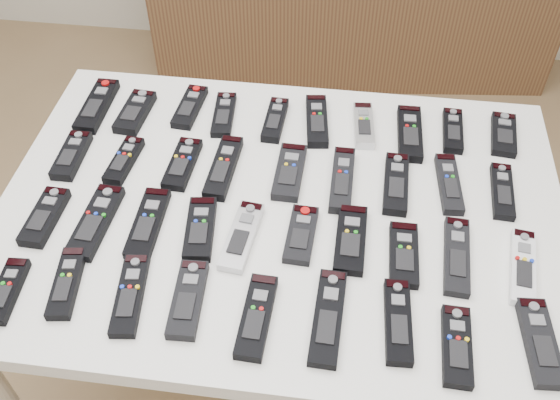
# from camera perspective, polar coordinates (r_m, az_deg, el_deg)

# --- Properties ---
(table) EXTENTS (1.25, 0.88, 0.78)m
(table) POSITION_cam_1_polar(r_m,az_deg,el_deg) (1.42, -0.00, -2.15)
(table) COLOR white
(table) RESTS_ON ground
(remote_0) EXTENTS (0.06, 0.20, 0.02)m
(remote_0) POSITION_cam_1_polar(r_m,az_deg,el_deg) (1.69, -16.39, 8.28)
(remote_0) COLOR black
(remote_0) RESTS_ON table
(remote_1) EXTENTS (0.07, 0.16, 0.02)m
(remote_1) POSITION_cam_1_polar(r_m,az_deg,el_deg) (1.64, -13.11, 7.84)
(remote_1) COLOR black
(remote_1) RESTS_ON table
(remote_2) EXTENTS (0.06, 0.16, 0.02)m
(remote_2) POSITION_cam_1_polar(r_m,az_deg,el_deg) (1.63, -8.25, 8.42)
(remote_2) COLOR black
(remote_2) RESTS_ON table
(remote_3) EXTENTS (0.06, 0.17, 0.02)m
(remote_3) POSITION_cam_1_polar(r_m,az_deg,el_deg) (1.60, -5.16, 7.78)
(remote_3) COLOR black
(remote_3) RESTS_ON table
(remote_4) EXTENTS (0.05, 0.16, 0.02)m
(remote_4) POSITION_cam_1_polar(r_m,az_deg,el_deg) (1.58, -0.46, 7.33)
(remote_4) COLOR black
(remote_4) RESTS_ON table
(remote_5) EXTENTS (0.07, 0.19, 0.02)m
(remote_5) POSITION_cam_1_polar(r_m,az_deg,el_deg) (1.58, 3.39, 7.23)
(remote_5) COLOR black
(remote_5) RESTS_ON table
(remote_6) EXTENTS (0.06, 0.16, 0.02)m
(remote_6) POSITION_cam_1_polar(r_m,az_deg,el_deg) (1.57, 7.65, 6.76)
(remote_6) COLOR #B7B7BC
(remote_6) RESTS_ON table
(remote_7) EXTENTS (0.06, 0.19, 0.02)m
(remote_7) POSITION_cam_1_polar(r_m,az_deg,el_deg) (1.57, 11.78, 5.98)
(remote_7) COLOR black
(remote_7) RESTS_ON table
(remote_8) EXTENTS (0.05, 0.15, 0.02)m
(remote_8) POSITION_cam_1_polar(r_m,az_deg,el_deg) (1.60, 15.52, 6.13)
(remote_8) COLOR black
(remote_8) RESTS_ON table
(remote_9) EXTENTS (0.07, 0.15, 0.02)m
(remote_9) POSITION_cam_1_polar(r_m,az_deg,el_deg) (1.63, 19.77, 5.66)
(remote_9) COLOR black
(remote_9) RESTS_ON table
(remote_10) EXTENTS (0.05, 0.15, 0.02)m
(remote_10) POSITION_cam_1_polar(r_m,az_deg,el_deg) (1.56, -18.52, 3.88)
(remote_10) COLOR black
(remote_10) RESTS_ON table
(remote_11) EXTENTS (0.06, 0.15, 0.02)m
(remote_11) POSITION_cam_1_polar(r_m,az_deg,el_deg) (1.51, -14.07, 3.53)
(remote_11) COLOR black
(remote_11) RESTS_ON table
(remote_12) EXTENTS (0.06, 0.17, 0.02)m
(remote_12) POSITION_cam_1_polar(r_m,az_deg,el_deg) (1.48, -8.91, 3.29)
(remote_12) COLOR black
(remote_12) RESTS_ON table
(remote_13) EXTENTS (0.06, 0.20, 0.02)m
(remote_13) POSITION_cam_1_polar(r_m,az_deg,el_deg) (1.45, -5.19, 3.00)
(remote_13) COLOR black
(remote_13) RESTS_ON table
(remote_14) EXTENTS (0.06, 0.17, 0.02)m
(remote_14) POSITION_cam_1_polar(r_m,az_deg,el_deg) (1.44, 0.87, 2.58)
(remote_14) COLOR black
(remote_14) RESTS_ON table
(remote_15) EXTENTS (0.05, 0.20, 0.02)m
(remote_15) POSITION_cam_1_polar(r_m,az_deg,el_deg) (1.42, 5.70, 1.86)
(remote_15) COLOR black
(remote_15) RESTS_ON table
(remote_16) EXTENTS (0.06, 0.18, 0.02)m
(remote_16) POSITION_cam_1_polar(r_m,az_deg,el_deg) (1.43, 10.56, 1.47)
(remote_16) COLOR black
(remote_16) RESTS_ON table
(remote_17) EXTENTS (0.06, 0.18, 0.02)m
(remote_17) POSITION_cam_1_polar(r_m,az_deg,el_deg) (1.46, 15.20, 1.44)
(remote_17) COLOR black
(remote_17) RESTS_ON table
(remote_18) EXTENTS (0.05, 0.17, 0.02)m
(remote_18) POSITION_cam_1_polar(r_m,az_deg,el_deg) (1.48, 19.66, 0.76)
(remote_18) COLOR black
(remote_18) RESTS_ON table
(remote_19) EXTENTS (0.06, 0.16, 0.02)m
(remote_19) POSITION_cam_1_polar(r_m,az_deg,el_deg) (1.43, -20.71, -1.44)
(remote_19) COLOR black
(remote_19) RESTS_ON table
(remote_20) EXTENTS (0.07, 0.20, 0.02)m
(remote_20) POSITION_cam_1_polar(r_m,az_deg,el_deg) (1.39, -16.52, -1.90)
(remote_20) COLOR black
(remote_20) RESTS_ON table
(remote_21) EXTENTS (0.06, 0.19, 0.02)m
(remote_21) POSITION_cam_1_polar(r_m,az_deg,el_deg) (1.36, -11.98, -2.06)
(remote_21) COLOR black
(remote_21) RESTS_ON table
(remote_22) EXTENTS (0.08, 0.17, 0.02)m
(remote_22) POSITION_cam_1_polar(r_m,az_deg,el_deg) (1.33, -7.31, -2.63)
(remote_22) COLOR black
(remote_22) RESTS_ON table
(remote_23) EXTENTS (0.07, 0.19, 0.02)m
(remote_23) POSITION_cam_1_polar(r_m,az_deg,el_deg) (1.31, -3.53, -3.31)
(remote_23) COLOR #B7B7BC
(remote_23) RESTS_ON table
(remote_24) EXTENTS (0.06, 0.15, 0.02)m
(remote_24) POSITION_cam_1_polar(r_m,az_deg,el_deg) (1.31, 1.94, -3.17)
(remote_24) COLOR black
(remote_24) RESTS_ON table
(remote_25) EXTENTS (0.06, 0.18, 0.02)m
(remote_25) POSITION_cam_1_polar(r_m,az_deg,el_deg) (1.31, 6.47, -3.59)
(remote_25) COLOR black
(remote_25) RESTS_ON table
(remote_26) EXTENTS (0.06, 0.16, 0.02)m
(remote_26) POSITION_cam_1_polar(r_m,az_deg,el_deg) (1.30, 11.25, -4.91)
(remote_26) COLOR black
(remote_26) RESTS_ON table
(remote_27) EXTENTS (0.06, 0.20, 0.02)m
(remote_27) POSITION_cam_1_polar(r_m,az_deg,el_deg) (1.32, 15.85, -4.95)
(remote_27) COLOR black
(remote_27) RESTS_ON table
(remote_28) EXTENTS (0.07, 0.19, 0.02)m
(remote_28) POSITION_cam_1_polar(r_m,az_deg,el_deg) (1.35, 21.31, -5.73)
(remote_28) COLOR silver
(remote_28) RESTS_ON table
(remote_29) EXTENTS (0.05, 0.15, 0.02)m
(remote_29) POSITION_cam_1_polar(r_m,az_deg,el_deg) (1.33, -23.68, -7.61)
(remote_29) COLOR black
(remote_29) RESTS_ON table
(remote_30) EXTENTS (0.07, 0.17, 0.02)m
(remote_30) POSITION_cam_1_polar(r_m,az_deg,el_deg) (1.30, -18.92, -7.17)
(remote_30) COLOR black
(remote_30) RESTS_ON table
(remote_31) EXTENTS (0.07, 0.19, 0.02)m
(remote_31) POSITION_cam_1_polar(r_m,az_deg,el_deg) (1.25, -13.54, -8.42)
(remote_31) COLOR black
(remote_31) RESTS_ON table
(remote_32) EXTENTS (0.06, 0.17, 0.02)m
(remote_32) POSITION_cam_1_polar(r_m,az_deg,el_deg) (1.22, -8.42, -8.96)
(remote_32) COLOR black
(remote_32) RESTS_ON table
(remote_33) EXTENTS (0.06, 0.18, 0.02)m
(remote_33) POSITION_cam_1_polar(r_m,az_deg,el_deg) (1.19, -2.16, -10.60)
(remote_33) COLOR black
(remote_33) RESTS_ON table
(remote_34) EXTENTS (0.06, 0.21, 0.02)m
(remote_34) POSITION_cam_1_polar(r_m,az_deg,el_deg) (1.19, 4.42, -10.63)
(remote_34) COLOR black
(remote_34) RESTS_ON table
(remote_35) EXTENTS (0.06, 0.18, 0.02)m
(remote_35) POSITION_cam_1_polar(r_m,az_deg,el_deg) (1.20, 10.74, -10.84)
(remote_35) COLOR black
(remote_35) RESTS_ON table
(remote_36) EXTENTS (0.06, 0.16, 0.02)m
(remote_36) POSITION_cam_1_polar(r_m,az_deg,el_deg) (1.20, 15.86, -12.73)
(remote_36) COLOR black
(remote_36) RESTS_ON table
(remote_37) EXTENTS (0.07, 0.18, 0.02)m
(remote_37) POSITION_cam_1_polar(r_m,az_deg,el_deg) (1.25, 22.67, -11.91)
(remote_37) COLOR black
(remote_37) RESTS_ON table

